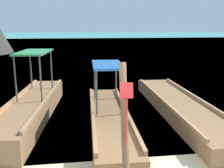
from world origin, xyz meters
name	(u,v)px	position (x,y,z in m)	size (l,w,h in m)	color
sea_water	(79,38)	(0.00, 61.24, 0.00)	(120.00, 120.00, 0.00)	#2DB29E
longtail_boat_turquoise_ribbon	(31,108)	(-2.47, 4.17, 0.38)	(1.67, 6.40, 2.87)	olive
longtail_boat_red_ribbon	(109,121)	(-0.14, 2.76, 0.35)	(1.24, 5.91, 2.36)	brown
longtail_boat_blue_ribbon	(180,107)	(2.45, 4.00, 0.24)	(1.49, 7.66, 2.39)	olive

